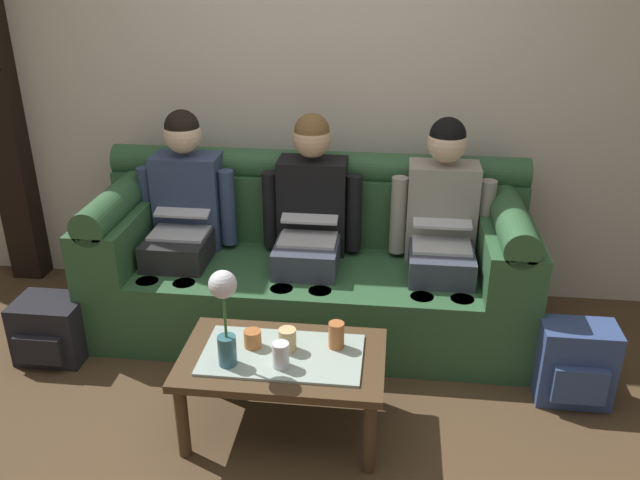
% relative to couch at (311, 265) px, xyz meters
% --- Properties ---
extents(ground_plane, '(14.00, 14.00, 0.00)m').
position_rel_couch_xyz_m(ground_plane, '(0.00, -1.17, -0.37)').
color(ground_plane, '#4C3823').
extents(back_wall_patterned, '(6.00, 0.12, 2.90)m').
position_rel_couch_xyz_m(back_wall_patterned, '(0.00, 0.53, 1.08)').
color(back_wall_patterned, beige).
rests_on(back_wall_patterned, ground_plane).
extents(couch, '(2.40, 0.88, 0.96)m').
position_rel_couch_xyz_m(couch, '(0.00, 0.00, 0.00)').
color(couch, '#2D5633').
rests_on(couch, ground_plane).
extents(person_left, '(0.56, 0.67, 1.22)m').
position_rel_couch_xyz_m(person_left, '(-0.72, -0.00, 0.29)').
color(person_left, '#232326').
rests_on(person_left, ground_plane).
extents(person_middle, '(0.56, 0.67, 1.22)m').
position_rel_couch_xyz_m(person_middle, '(0.00, -0.00, 0.29)').
color(person_middle, '#383D4C').
rests_on(person_middle, ground_plane).
extents(person_right, '(0.56, 0.67, 1.22)m').
position_rel_couch_xyz_m(person_right, '(0.72, -0.00, 0.29)').
color(person_right, '#383D4C').
rests_on(person_right, ground_plane).
extents(coffee_table, '(0.90, 0.55, 0.41)m').
position_rel_couch_xyz_m(coffee_table, '(0.00, -0.95, -0.02)').
color(coffee_table, '#47331E').
rests_on(coffee_table, ground_plane).
extents(flower_vase, '(0.12, 0.12, 0.44)m').
position_rel_couch_xyz_m(flower_vase, '(-0.22, -1.05, 0.31)').
color(flower_vase, '#336672').
rests_on(flower_vase, coffee_table).
extents(cup_near_left, '(0.08, 0.08, 0.10)m').
position_rel_couch_xyz_m(cup_near_left, '(0.02, -0.92, 0.09)').
color(cup_near_left, '#DBB77A').
rests_on(cup_near_left, coffee_table).
extents(cup_near_right, '(0.07, 0.07, 0.11)m').
position_rel_couch_xyz_m(cup_near_right, '(0.01, -1.04, 0.09)').
color(cup_near_right, silver).
rests_on(cup_near_right, coffee_table).
extents(cup_far_center, '(0.07, 0.07, 0.12)m').
position_rel_couch_xyz_m(cup_far_center, '(0.23, -0.87, 0.10)').
color(cup_far_center, '#B26633').
rests_on(cup_far_center, coffee_table).
extents(cup_far_left, '(0.08, 0.08, 0.08)m').
position_rel_couch_xyz_m(cup_far_left, '(-0.14, -0.91, 0.08)').
color(cup_far_left, '#B26633').
rests_on(cup_far_left, coffee_table).
extents(backpack_right, '(0.35, 0.26, 0.41)m').
position_rel_couch_xyz_m(backpack_right, '(1.36, -0.58, -0.17)').
color(backpack_right, '#33477A').
rests_on(backpack_right, ground_plane).
extents(backpack_left, '(0.36, 0.32, 0.33)m').
position_rel_couch_xyz_m(backpack_left, '(-1.33, -0.52, -0.20)').
color(backpack_left, black).
rests_on(backpack_left, ground_plane).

